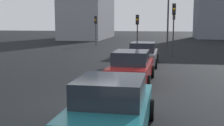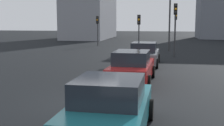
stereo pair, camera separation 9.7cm
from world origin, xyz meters
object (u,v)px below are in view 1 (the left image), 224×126
(traffic_light_far_left, at_px, (137,25))
(street_lamp_kerbside, at_px, (168,9))
(traffic_light_near_left, at_px, (96,24))
(traffic_light_far_right, at_px, (174,22))
(car_red_left_second, at_px, (131,67))
(car_teal_left_third, at_px, (111,107))
(car_grey_left_lead, at_px, (143,54))
(traffic_light_near_right, at_px, (174,19))

(traffic_light_far_left, distance_m, street_lamp_kerbside, 3.88)
(traffic_light_near_left, xyz_separation_m, traffic_light_far_left, (-7.48, -5.66, -0.01))
(traffic_light_near_left, relative_size, traffic_light_far_left, 1.01)
(traffic_light_near_left, xyz_separation_m, traffic_light_far_right, (-0.14, -9.24, 0.32))
(car_red_left_second, distance_m, traffic_light_far_left, 13.63)
(car_red_left_second, relative_size, traffic_light_far_left, 1.29)
(traffic_light_far_right, bearing_deg, car_teal_left_third, -12.17)
(traffic_light_near_left, bearing_deg, traffic_light_far_left, 45.55)
(car_red_left_second, height_order, street_lamp_kerbside, street_lamp_kerbside)
(traffic_light_far_right, bearing_deg, car_grey_left_lead, -16.48)
(car_grey_left_lead, height_order, traffic_light_near_right, traffic_light_near_right)
(car_grey_left_lead, xyz_separation_m, car_red_left_second, (-5.84, 0.19, -0.00))
(car_red_left_second, relative_size, traffic_light_near_right, 1.04)
(traffic_light_near_left, bearing_deg, traffic_light_far_right, 97.60)
(traffic_light_far_left, height_order, street_lamp_kerbside, street_lamp_kerbside)
(car_grey_left_lead, bearing_deg, car_red_left_second, 179.13)
(traffic_light_far_left, xyz_separation_m, street_lamp_kerbside, (2.13, -2.82, 1.60))
(traffic_light_far_right, relative_size, street_lamp_kerbside, 0.57)
(car_grey_left_lead, relative_size, traffic_light_far_left, 1.28)
(traffic_light_far_left, bearing_deg, car_red_left_second, 8.68)
(car_grey_left_lead, height_order, car_red_left_second, car_grey_left_lead)
(car_red_left_second, xyz_separation_m, car_teal_left_third, (-6.74, -0.18, -0.01))
(car_red_left_second, bearing_deg, traffic_light_far_right, -5.65)
(traffic_light_near_left, distance_m, traffic_light_far_left, 9.38)
(traffic_light_near_right, relative_size, traffic_light_far_right, 1.09)
(traffic_light_far_left, bearing_deg, car_grey_left_lead, 12.87)
(traffic_light_far_left, bearing_deg, street_lamp_kerbside, 132.01)
(traffic_light_far_left, relative_size, traffic_light_far_right, 0.88)
(car_teal_left_third, xyz_separation_m, traffic_light_near_left, (27.70, 6.71, 1.84))
(car_red_left_second, bearing_deg, traffic_light_near_right, -10.33)
(traffic_light_near_right, bearing_deg, traffic_light_far_left, -132.25)
(traffic_light_far_left, bearing_deg, traffic_light_near_right, 56.15)
(car_teal_left_third, bearing_deg, traffic_light_near_right, -6.30)
(traffic_light_near_left, bearing_deg, street_lamp_kerbside, 66.17)
(car_red_left_second, xyz_separation_m, traffic_light_far_left, (13.48, 0.87, 1.82))
(car_grey_left_lead, distance_m, traffic_light_far_left, 7.93)
(traffic_light_near_left, xyz_separation_m, street_lamp_kerbside, (-5.35, -8.47, 1.58))
(car_grey_left_lead, distance_m, traffic_light_near_left, 16.65)
(car_teal_left_third, height_order, traffic_light_far_right, traffic_light_far_right)
(car_red_left_second, height_order, car_teal_left_third, car_red_left_second)
(traffic_light_far_right, xyz_separation_m, street_lamp_kerbside, (-5.22, 0.76, 1.27))
(car_teal_left_third, relative_size, traffic_light_near_right, 0.96)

